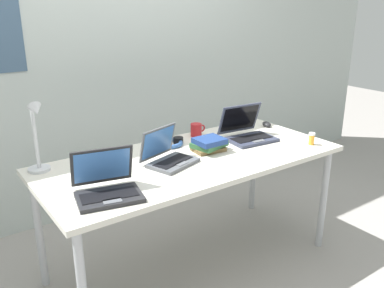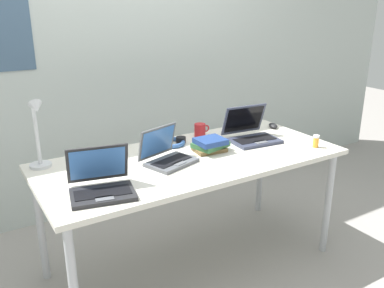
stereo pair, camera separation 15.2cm
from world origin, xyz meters
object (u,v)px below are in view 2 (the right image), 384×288
object	(u,v)px
book_stack	(210,145)
laptop_center	(101,185)
desk_lamp	(38,134)
computer_mouse	(273,126)
laptop_by_keyboard	(251,134)
headphones	(171,143)
cell_phone	(100,165)
laptop_front_left	(167,156)
coffee_mug	(200,130)
pill_bottle	(316,141)

from	to	relation	value
book_stack	laptop_center	bearing A→B (deg)	-164.47
desk_lamp	computer_mouse	distance (m)	1.62
laptop_by_keyboard	headphones	bearing A→B (deg)	158.36
computer_mouse	cell_phone	xyz separation A→B (m)	(-1.33, -0.05, -0.01)
computer_mouse	book_stack	xyz separation A→B (m)	(-0.66, -0.17, 0.03)
laptop_front_left	computer_mouse	distance (m)	1.00
desk_lamp	coffee_mug	distance (m)	1.06
book_stack	computer_mouse	bearing A→B (deg)	14.47
laptop_by_keyboard	laptop_center	xyz separation A→B (m)	(-1.12, -0.25, -0.00)
desk_lamp	laptop_front_left	bearing A→B (deg)	-24.24
headphones	coffee_mug	bearing A→B (deg)	11.27
laptop_center	computer_mouse	distance (m)	1.49
computer_mouse	coffee_mug	bearing A→B (deg)	-170.25
laptop_front_left	book_stack	bearing A→B (deg)	5.72
laptop_center	book_stack	size ratio (longest dim) A/B	1.53
desk_lamp	pill_bottle	distance (m)	1.65
laptop_front_left	laptop_center	world-z (taller)	laptop_center
computer_mouse	book_stack	bearing A→B (deg)	-144.59
book_stack	coffee_mug	distance (m)	0.30
laptop_center	laptop_by_keyboard	bearing A→B (deg)	12.46
laptop_front_left	cell_phone	xyz separation A→B (m)	(-0.35, 0.15, -0.04)
cell_phone	headphones	bearing A→B (deg)	22.88
cell_phone	coffee_mug	xyz separation A→B (m)	(0.77, 0.16, 0.04)
laptop_front_left	headphones	distance (m)	0.31
coffee_mug	laptop_front_left	bearing A→B (deg)	-143.40
laptop_front_left	pill_bottle	xyz separation A→B (m)	(0.92, -0.25, -0.00)
laptop_front_left	cell_phone	distance (m)	0.38
computer_mouse	headphones	world-z (taller)	headphones
laptop_center	coffee_mug	distance (m)	1.01
pill_bottle	coffee_mug	distance (m)	0.76
book_stack	headphones	bearing A→B (deg)	122.91
pill_bottle	laptop_front_left	bearing A→B (deg)	164.58
laptop_by_keyboard	laptop_front_left	world-z (taller)	laptop_by_keyboard
cell_phone	pill_bottle	world-z (taller)	pill_bottle
desk_lamp	laptop_center	size ratio (longest dim) A/B	1.15
cell_phone	coffee_mug	distance (m)	0.79
computer_mouse	desk_lamp	bearing A→B (deg)	-161.93
laptop_center	computer_mouse	world-z (taller)	laptop_center
desk_lamp	pill_bottle	size ratio (longest dim) A/B	5.07
laptop_by_keyboard	cell_phone	world-z (taller)	laptop_by_keyboard
desk_lamp	coffee_mug	xyz separation A→B (m)	(1.05, 0.03, -0.15)
computer_mouse	laptop_by_keyboard	bearing A→B (deg)	-135.41
laptop_center	book_stack	world-z (taller)	laptop_center
headphones	pill_bottle	xyz separation A→B (m)	(0.76, -0.52, 0.03)
laptop_center	book_stack	distance (m)	0.80
pill_bottle	coffee_mug	xyz separation A→B (m)	(-0.50, 0.57, 0.00)
desk_lamp	laptop_front_left	size ratio (longest dim) A/B	1.23
headphones	book_stack	xyz separation A→B (m)	(0.15, -0.23, 0.03)
laptop_by_keyboard	book_stack	xyz separation A→B (m)	(-0.35, -0.03, -0.00)
coffee_mug	laptop_by_keyboard	bearing A→B (deg)	-45.84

